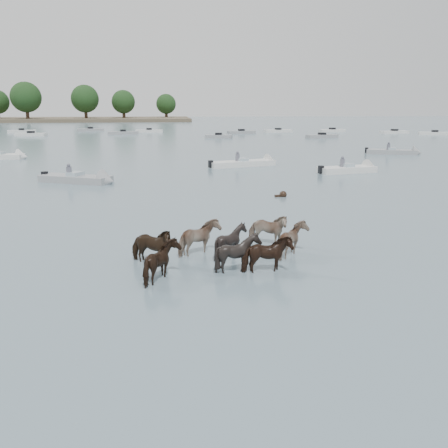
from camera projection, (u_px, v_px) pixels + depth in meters
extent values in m
plane|color=#4D636F|center=(161.00, 290.00, 13.83)|extent=(400.00, 400.00, 0.00)
imported|color=black|center=(151.00, 247.00, 16.00)|extent=(1.85, 1.47, 1.42)
imported|color=#876B5B|center=(200.00, 240.00, 17.00)|extent=(1.73, 1.80, 1.39)
imported|color=black|center=(231.00, 243.00, 16.72)|extent=(1.33, 1.22, 1.33)
imported|color=#7D6855|center=(268.00, 231.00, 18.29)|extent=(1.76, 1.36, 1.35)
imported|color=black|center=(163.00, 264.00, 14.48)|extent=(1.24, 1.42, 1.35)
imported|color=black|center=(238.00, 254.00, 15.32)|extent=(1.67, 1.62, 1.39)
imported|color=black|center=(267.00, 256.00, 15.18)|extent=(1.67, 0.87, 1.36)
imported|color=#876B5B|center=(294.00, 242.00, 16.84)|extent=(1.42, 1.57, 1.34)
sphere|color=black|center=(283.00, 195.00, 27.88)|extent=(0.44, 0.44, 0.44)
cube|color=black|center=(279.00, 196.00, 27.87)|extent=(0.50, 0.22, 0.18)
cube|color=gray|center=(76.00, 179.00, 33.01)|extent=(5.31, 3.63, 0.55)
cone|color=gray|center=(108.00, 181.00, 32.26)|extent=(1.50, 1.83, 1.60)
cube|color=#99ADB7|center=(75.00, 174.00, 32.92)|extent=(1.20, 1.35, 0.35)
cube|color=black|center=(45.00, 176.00, 33.72)|extent=(0.47, 0.47, 0.60)
cylinder|color=#595966|center=(69.00, 172.00, 32.82)|extent=(0.36, 0.36, 0.70)
sphere|color=#595966|center=(69.00, 165.00, 32.71)|extent=(0.24, 0.24, 0.24)
cube|color=silver|center=(242.00, 164.00, 41.58)|extent=(6.19, 3.23, 0.55)
cone|color=silver|center=(271.00, 162.00, 42.77)|extent=(1.32, 1.79, 1.60)
cube|color=#99ADB7|center=(242.00, 160.00, 41.49)|extent=(1.09, 1.30, 0.35)
cube|color=black|center=(211.00, 164.00, 40.36)|extent=(0.43, 0.43, 0.60)
cylinder|color=#595966|center=(238.00, 158.00, 41.39)|extent=(0.36, 0.36, 0.70)
sphere|color=#595966|center=(238.00, 153.00, 41.28)|extent=(0.24, 0.24, 0.24)
cube|color=silver|center=(347.00, 170.00, 37.69)|extent=(4.92, 2.49, 0.55)
cone|color=silver|center=(371.00, 169.00, 38.43)|extent=(1.20, 1.75, 1.60)
cube|color=#99ADB7|center=(347.00, 166.00, 37.61)|extent=(1.00, 1.25, 0.35)
cube|color=black|center=(321.00, 169.00, 36.92)|extent=(0.41, 0.41, 0.60)
cylinder|color=#595966|center=(342.00, 163.00, 37.51)|extent=(0.36, 0.36, 0.70)
sphere|color=#595966|center=(343.00, 158.00, 37.40)|extent=(0.24, 0.24, 0.24)
cube|color=gray|center=(391.00, 152.00, 51.82)|extent=(5.49, 3.55, 0.55)
cone|color=gray|center=(417.00, 153.00, 51.14)|extent=(1.46, 1.82, 1.60)
cube|color=#99ADB7|center=(392.00, 149.00, 51.73)|extent=(1.18, 1.34, 0.35)
cube|color=black|center=(367.00, 150.00, 52.47)|extent=(0.46, 0.46, 0.60)
cylinder|color=#595966|center=(388.00, 147.00, 51.63)|extent=(0.36, 0.36, 0.70)
sphere|color=#595966|center=(389.00, 143.00, 51.52)|extent=(0.24, 0.24, 0.24)
cube|color=silver|center=(0.00, 157.00, 47.19)|extent=(4.70, 2.13, 0.55)
cone|color=silver|center=(23.00, 157.00, 47.23)|extent=(1.08, 1.70, 1.60)
cube|color=#99ADB7|center=(0.00, 153.00, 47.11)|extent=(0.93, 1.21, 0.35)
cube|color=silver|center=(22.00, 132.00, 90.29)|extent=(5.33, 2.76, 0.60)
cube|color=black|center=(21.00, 130.00, 90.19)|extent=(1.22, 1.22, 0.50)
cube|color=silver|center=(31.00, 135.00, 81.15)|extent=(5.47, 2.60, 0.60)
cube|color=black|center=(31.00, 132.00, 81.06)|extent=(1.19, 1.19, 0.50)
cube|color=gray|center=(90.00, 130.00, 95.99)|extent=(5.32, 2.55, 0.60)
cube|color=black|center=(90.00, 128.00, 95.89)|extent=(1.19, 1.19, 0.50)
cube|color=gray|center=(123.00, 133.00, 86.05)|extent=(5.62, 2.24, 0.60)
cube|color=black|center=(123.00, 131.00, 85.96)|extent=(1.13, 1.13, 0.50)
cube|color=silver|center=(149.00, 131.00, 91.33)|extent=(5.21, 1.72, 0.60)
cube|color=black|center=(149.00, 129.00, 91.24)|extent=(1.04, 1.04, 0.50)
cube|color=gray|center=(219.00, 137.00, 76.27)|extent=(4.57, 2.78, 0.60)
cube|color=black|center=(219.00, 134.00, 76.18)|extent=(1.26, 1.26, 0.50)
cube|color=gray|center=(241.00, 132.00, 87.84)|extent=(5.47, 2.66, 0.60)
cube|color=black|center=(241.00, 130.00, 87.75)|extent=(1.20, 1.20, 0.50)
cube|color=silver|center=(278.00, 131.00, 91.61)|extent=(5.81, 2.63, 0.60)
cube|color=black|center=(278.00, 129.00, 91.52)|extent=(1.19, 1.19, 0.50)
cube|color=gray|center=(322.00, 136.00, 76.77)|extent=(5.71, 2.98, 0.60)
cube|color=black|center=(322.00, 134.00, 76.67)|extent=(1.24, 1.24, 0.50)
cube|color=silver|center=(332.00, 131.00, 93.02)|extent=(5.51, 2.51, 0.60)
cube|color=black|center=(332.00, 129.00, 92.92)|extent=(1.18, 1.18, 0.50)
cube|color=silver|center=(394.00, 132.00, 87.74)|extent=(5.81, 2.56, 0.60)
cube|color=black|center=(394.00, 130.00, 87.64)|extent=(1.18, 1.18, 0.50)
cube|color=silver|center=(435.00, 134.00, 84.17)|extent=(5.61, 3.22, 0.60)
cube|color=black|center=(435.00, 131.00, 84.08)|extent=(1.28, 1.28, 0.50)
cylinder|color=#382619|center=(28.00, 115.00, 144.76)|extent=(1.00, 1.00, 4.12)
sphere|color=black|center=(26.00, 97.00, 143.44)|extent=(9.15, 9.15, 9.15)
cylinder|color=#382619|center=(86.00, 115.00, 150.33)|extent=(1.00, 1.00, 3.89)
sphere|color=black|center=(85.00, 99.00, 149.08)|extent=(8.64, 8.64, 8.64)
cylinder|color=#382619|center=(124.00, 116.00, 154.85)|extent=(1.00, 1.00, 3.38)
sphere|color=black|center=(123.00, 102.00, 153.76)|extent=(7.52, 7.52, 7.52)
cylinder|color=#382619|center=(166.00, 116.00, 162.28)|extent=(1.00, 1.00, 3.01)
sphere|color=black|center=(166.00, 104.00, 161.31)|extent=(6.70, 6.70, 6.70)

